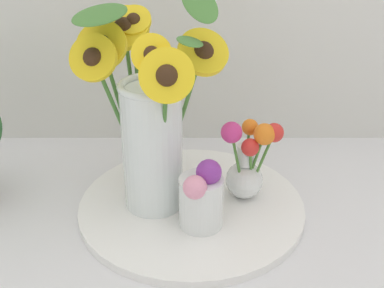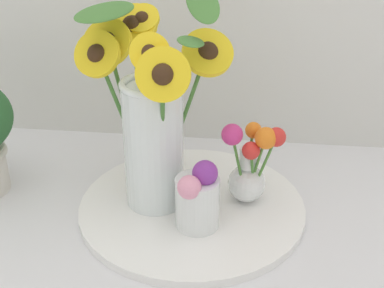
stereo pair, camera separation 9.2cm
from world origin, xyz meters
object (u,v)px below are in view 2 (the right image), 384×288
at_px(vase_small_center, 198,196).
at_px(vase_bulb_right, 250,166).
at_px(mason_jar_sunflowers, 151,117).
at_px(serving_tray, 192,207).

xyz_separation_m(vase_small_center, vase_bulb_right, (0.08, 0.08, 0.02)).
height_order(vase_small_center, vase_bulb_right, vase_bulb_right).
distance_m(mason_jar_sunflowers, vase_small_center, 0.16).
relative_size(vase_small_center, vase_bulb_right, 0.76).
distance_m(vase_small_center, vase_bulb_right, 0.12).
bearing_deg(serving_tray, vase_bulb_right, 11.05).
bearing_deg(mason_jar_sunflowers, serving_tray, -9.60).
bearing_deg(vase_bulb_right, vase_small_center, -136.55).
height_order(serving_tray, vase_bulb_right, vase_bulb_right).
height_order(mason_jar_sunflowers, vase_bulb_right, mason_jar_sunflowers).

